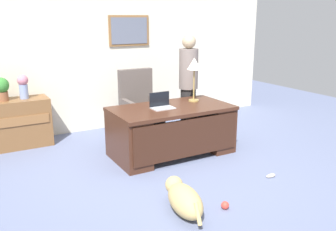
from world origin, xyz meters
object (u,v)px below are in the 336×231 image
at_px(desk, 172,129).
at_px(dog_lying, 184,199).
at_px(armchair, 140,108).
at_px(dog_toy_bone, 271,176).
at_px(potted_plant, 1,88).
at_px(dog_toy_ball, 225,205).
at_px(vase_with_flowers, 23,85).
at_px(credenza, 0,125).
at_px(person_standing, 188,84).
at_px(laptop, 161,104).
at_px(desk_lamp, 194,67).

distance_m(desk, dog_lying, 1.72).
bearing_deg(armchair, dog_toy_bone, -72.83).
relative_size(dog_lying, potted_plant, 2.22).
bearing_deg(dog_toy_ball, vase_with_flowers, 114.87).
distance_m(credenza, vase_with_flowers, 0.71).
bearing_deg(person_standing, desk, -136.07).
bearing_deg(dog_lying, dog_toy_bone, 6.97).
relative_size(desk, armchair, 1.54).
relative_size(dog_lying, dog_toy_ball, 9.15).
xyz_separation_m(laptop, dog_toy_bone, (0.85, -1.40, -0.76)).
bearing_deg(dog_toy_bone, laptop, 121.34).
bearing_deg(person_standing, desk_lamp, -113.65).
bearing_deg(vase_with_flowers, credenza, -179.80).
xyz_separation_m(laptop, potted_plant, (-1.97, 1.47, 0.18)).
relative_size(desk, laptop, 5.53).
bearing_deg(dog_lying, dog_toy_ball, -21.37).
bearing_deg(dog_toy_bone, dog_lying, -173.03).
distance_m(desk, vase_with_flowers, 2.44).
distance_m(potted_plant, dog_toy_ball, 3.80).
bearing_deg(dog_toy_ball, dog_toy_bone, 18.59).
height_order(desk, person_standing, person_standing).
distance_m(laptop, potted_plant, 2.47).
xyz_separation_m(armchair, vase_with_flowers, (-1.77, 0.49, 0.47)).
bearing_deg(credenza, potted_plant, 1.03).
relative_size(credenza, dog_lying, 1.87).
bearing_deg(potted_plant, person_standing, -16.30).
relative_size(laptop, desk_lamp, 0.47).
relative_size(desk, desk_lamp, 2.61).
xyz_separation_m(credenza, dog_toy_ball, (1.88, -3.21, -0.34)).
bearing_deg(dog_toy_bone, dog_toy_ball, -161.41).
bearing_deg(desk_lamp, armchair, 122.47).
bearing_deg(person_standing, dog_toy_bone, -90.61).
height_order(desk, dog_lying, desk).
relative_size(desk, dog_toy_bone, 12.52).
xyz_separation_m(desk_lamp, potted_plant, (-2.63, 1.33, -0.31)).
xyz_separation_m(dog_lying, vase_with_flowers, (-1.07, 3.05, 0.82)).
bearing_deg(credenza, dog_toy_ball, -59.60).
relative_size(credenza, vase_with_flowers, 3.93).
height_order(vase_with_flowers, dog_toy_bone, vase_with_flowers).
height_order(person_standing, desk_lamp, person_standing).
distance_m(armchair, person_standing, 0.92).
distance_m(vase_with_flowers, dog_toy_bone, 3.93).
xyz_separation_m(credenza, armchair, (2.16, -0.48, 0.12)).
distance_m(desk_lamp, potted_plant, 2.96).
relative_size(desk, vase_with_flowers, 4.66).
relative_size(desk, person_standing, 1.02).
bearing_deg(desk_lamp, potted_plant, 153.08).
bearing_deg(credenza, vase_with_flowers, 0.20).
relative_size(desk, dog_toy_ball, 20.30).
height_order(armchair, vase_with_flowers, armchair).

